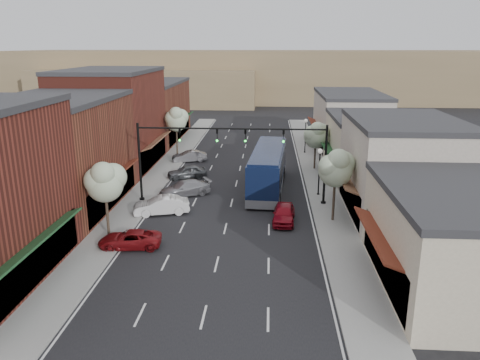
% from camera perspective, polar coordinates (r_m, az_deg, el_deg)
% --- Properties ---
extents(ground, '(160.00, 160.00, 0.00)m').
position_cam_1_polar(ground, '(33.78, -2.12, -7.21)').
color(ground, black).
rests_on(ground, ground).
extents(sidewalk_left, '(2.80, 73.00, 0.15)m').
position_cam_1_polar(sidewalk_left, '(52.41, -9.30, 1.23)').
color(sidewalk_left, gray).
rests_on(sidewalk_left, ground).
extents(sidewalk_right, '(2.80, 73.00, 0.15)m').
position_cam_1_polar(sidewalk_right, '(51.38, 9.30, 0.92)').
color(sidewalk_right, gray).
rests_on(sidewalk_right, ground).
extents(curb_left, '(0.25, 73.00, 0.17)m').
position_cam_1_polar(curb_left, '(52.12, -7.80, 1.21)').
color(curb_left, gray).
rests_on(curb_left, ground).
extents(curb_right, '(0.25, 73.00, 0.17)m').
position_cam_1_polar(curb_right, '(51.25, 7.74, 0.95)').
color(curb_right, gray).
rests_on(curb_right, ground).
extents(bldg_left_midnear, '(10.14, 14.10, 9.40)m').
position_cam_1_polar(bldg_left_midnear, '(41.68, -21.22, 2.96)').
color(bldg_left_midnear, brown).
rests_on(bldg_left_midnear, ground).
extents(bldg_left_midfar, '(10.14, 14.10, 10.90)m').
position_cam_1_polar(bldg_left_midfar, '(54.34, -15.27, 7.14)').
color(bldg_left_midfar, maroon).
rests_on(bldg_left_midfar, ground).
extents(bldg_left_far, '(10.14, 18.10, 8.40)m').
position_cam_1_polar(bldg_left_far, '(69.69, -11.02, 8.26)').
color(bldg_left_far, brown).
rests_on(bldg_left_far, ground).
extents(bldg_right_near, '(9.14, 12.10, 5.90)m').
position_cam_1_polar(bldg_right_near, '(28.94, 24.78, -6.63)').
color(bldg_right_near, beige).
rests_on(bldg_right_near, ground).
extents(bldg_right_midnear, '(9.14, 12.10, 7.90)m').
position_cam_1_polar(bldg_right_midnear, '(39.48, 18.96, 1.37)').
color(bldg_right_midnear, beige).
rests_on(bldg_right_midnear, ground).
extents(bldg_right_midfar, '(9.14, 12.10, 6.40)m').
position_cam_1_polar(bldg_right_midfar, '(51.00, 15.46, 4.01)').
color(bldg_right_midfar, beige).
rests_on(bldg_right_midfar, ground).
extents(bldg_right_far, '(9.14, 16.10, 7.40)m').
position_cam_1_polar(bldg_right_far, '(64.46, 13.05, 7.07)').
color(bldg_right_far, beige).
rests_on(bldg_right_far, ground).
extents(hill_far, '(120.00, 30.00, 12.00)m').
position_cam_1_polar(hill_far, '(121.11, 2.13, 12.66)').
color(hill_far, '#7A6647').
rests_on(hill_far, ground).
extents(hill_near, '(50.00, 20.00, 8.00)m').
position_cam_1_polar(hill_near, '(112.83, -11.09, 11.10)').
color(hill_near, '#7A6647').
rests_on(hill_near, ground).
extents(signal_mast_right, '(8.22, 0.46, 7.00)m').
position_cam_1_polar(signal_mast_right, '(39.90, 7.02, 3.34)').
color(signal_mast_right, black).
rests_on(signal_mast_right, ground).
extents(signal_mast_left, '(8.22, 0.46, 7.00)m').
position_cam_1_polar(signal_mast_left, '(40.78, -8.97, 3.54)').
color(signal_mast_left, black).
rests_on(signal_mast_left, ground).
extents(tree_right_near, '(2.85, 2.65, 5.95)m').
position_cam_1_polar(tree_right_near, '(36.29, 11.67, 1.56)').
color(tree_right_near, '#47382B').
rests_on(tree_right_near, ground).
extents(tree_right_far, '(2.85, 2.65, 5.43)m').
position_cam_1_polar(tree_right_far, '(51.91, 9.29, 5.52)').
color(tree_right_far, '#47382B').
rests_on(tree_right_far, ground).
extents(tree_left_near, '(2.85, 2.65, 5.69)m').
position_cam_1_polar(tree_left_near, '(34.10, -16.14, -0.09)').
color(tree_left_near, '#47382B').
rests_on(tree_left_near, ground).
extents(tree_left_far, '(2.85, 2.65, 6.13)m').
position_cam_1_polar(tree_left_far, '(58.59, -7.77, 7.39)').
color(tree_left_far, '#47382B').
rests_on(tree_left_far, ground).
extents(lamp_post_near, '(0.44, 0.44, 4.44)m').
position_cam_1_polar(lamp_post_near, '(42.88, 9.67, 1.91)').
color(lamp_post_near, black).
rests_on(lamp_post_near, ground).
extents(lamp_post_far, '(0.44, 0.44, 4.44)m').
position_cam_1_polar(lamp_post_far, '(59.93, 8.00, 6.03)').
color(lamp_post_far, black).
rests_on(lamp_post_far, ground).
extents(coach_bus, '(3.74, 13.15, 3.97)m').
position_cam_1_polar(coach_bus, '(44.62, 3.43, 1.42)').
color(coach_bus, '#0D1736').
rests_on(coach_bus, ground).
extents(red_hatchback, '(1.96, 4.24, 1.41)m').
position_cam_1_polar(red_hatchback, '(36.76, 5.37, -4.10)').
color(red_hatchback, maroon).
rests_on(red_hatchback, ground).
extents(parked_car_a, '(4.46, 2.42, 1.19)m').
position_cam_1_polar(parked_car_a, '(33.10, -13.27, -7.05)').
color(parked_car_a, maroon).
rests_on(parked_car_a, ground).
extents(parked_car_b, '(4.77, 2.73, 1.49)m').
position_cam_1_polar(parked_car_b, '(38.85, -9.57, -3.07)').
color(parked_car_b, silver).
rests_on(parked_car_b, ground).
extents(parked_car_c, '(5.12, 4.07, 1.39)m').
position_cam_1_polar(parked_car_c, '(43.27, -6.74, -1.02)').
color(parked_car_c, '#939398').
rests_on(parked_car_c, ground).
extents(parked_car_d, '(4.40, 2.87, 1.39)m').
position_cam_1_polar(parked_car_d, '(48.87, -6.46, 1.00)').
color(parked_car_d, '#52565A').
rests_on(parked_car_d, ground).
extents(parked_car_e, '(4.27, 2.70, 1.33)m').
position_cam_1_polar(parked_car_e, '(55.79, -6.19, 2.88)').
color(parked_car_e, gray).
rests_on(parked_car_e, ground).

